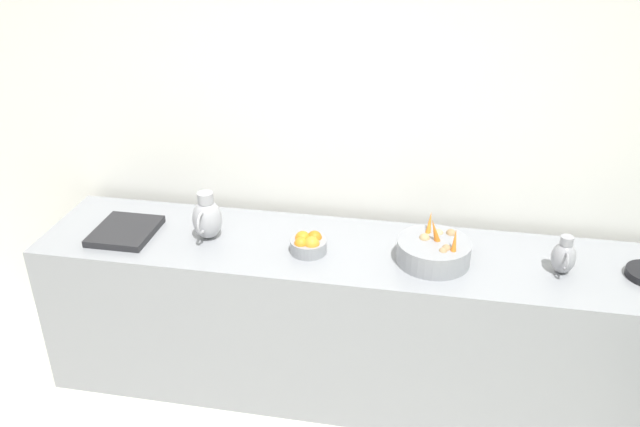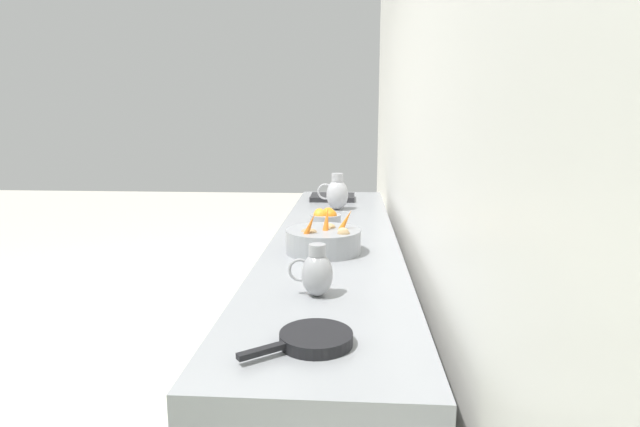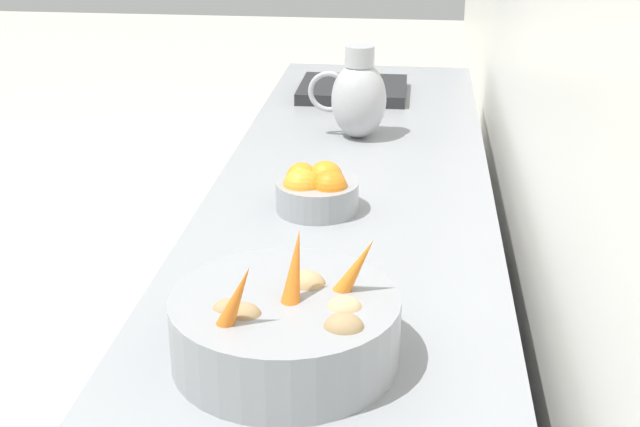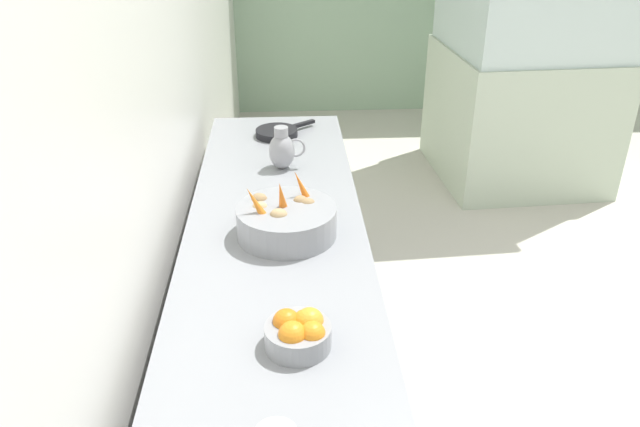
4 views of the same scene
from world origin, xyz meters
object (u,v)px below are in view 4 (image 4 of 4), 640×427
at_px(metal_pitcher_short, 282,150).
at_px(skillet_on_counter, 278,132).
at_px(orange_bowl, 299,332).
at_px(vegetable_colander, 286,221).
at_px(glass_block_booth, 533,19).

bearing_deg(metal_pitcher_short, skillet_on_counter, 93.20).
bearing_deg(orange_bowl, skillet_on_counter, 92.11).
xyz_separation_m(metal_pitcher_short, skillet_on_counter, (-0.02, 0.40, -0.07)).
distance_m(metal_pitcher_short, skillet_on_counter, 0.40).
xyz_separation_m(vegetable_colander, metal_pitcher_short, (-0.01, 0.59, 0.03)).
bearing_deg(glass_block_booth, metal_pitcher_short, -134.15).
bearing_deg(vegetable_colander, glass_block_booth, 54.07).
height_order(orange_bowl, skillet_on_counter, orange_bowl).
height_order(vegetable_colander, metal_pitcher_short, vegetable_colander).
xyz_separation_m(skillet_on_counter, glass_block_booth, (1.76, 1.39, 0.27)).
relative_size(vegetable_colander, metal_pitcher_short, 1.87).
height_order(orange_bowl, metal_pitcher_short, metal_pitcher_short).
xyz_separation_m(metal_pitcher_short, glass_block_booth, (1.73, 1.79, 0.20)).
bearing_deg(orange_bowl, glass_block_booth, 60.39).
distance_m(vegetable_colander, metal_pitcher_short, 0.59).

